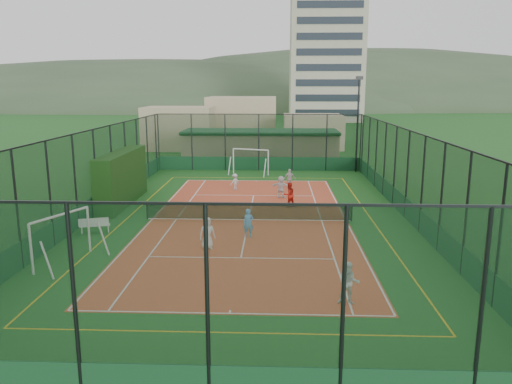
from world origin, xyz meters
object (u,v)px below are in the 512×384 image
apartment_tower (326,49)px  child_far_left (235,182)px  child_near_right (349,283)px  child_far_back (281,187)px  child_far_right (290,179)px  white_bench (95,225)px  coach (289,195)px  child_near_left (207,233)px  futsal_goal_far (251,162)px  child_near_mid (248,223)px  clubhouse (260,146)px  floodlight_ne (358,125)px  futsal_goal_near (62,239)px

apartment_tower → child_far_left: (-13.45, -73.76, -14.39)m
child_near_right → child_far_back: bearing=101.4°
child_far_right → child_far_back: bearing=84.4°
white_bench → child_far_left: child_far_left is taller
child_near_right → coach: (-1.70, 14.08, 0.02)m
child_far_left → child_far_back: bearing=100.3°
child_near_left → child_near_right: size_ratio=1.00×
white_bench → coach: size_ratio=0.95×
white_bench → child_near_left: child_near_left is taller
apartment_tower → child_far_right: (-9.44, -73.05, -14.26)m
child_far_left → child_far_right: size_ratio=0.83×
futsal_goal_far → child_near_mid: futsal_goal_far is taller
white_bench → child_far_right: size_ratio=1.03×
clubhouse → white_bench: size_ratio=10.20×
floodlight_ne → child_far_left: (-10.05, -8.36, -3.51)m
floodlight_ne → clubhouse: floodlight_ne is taller
floodlight_ne → child_far_back: floodlight_ne is taller
floodlight_ne → clubhouse: 10.47m
child_near_left → futsal_goal_near: bearing=176.8°
clubhouse → child_near_left: (-1.65, -27.16, -0.81)m
futsal_goal_near → white_bench: bearing=26.0°
child_near_left → child_near_mid: child_near_left is taller
child_near_right → coach: coach is taller
futsal_goal_near → child_near_right: size_ratio=2.15×
floodlight_ne → white_bench: (-16.40, -19.41, -3.71)m
futsal_goal_near → futsal_goal_far: (6.96, 22.18, 0.01)m
apartment_tower → white_bench: bearing=-103.1°
futsal_goal_near → coach: 14.37m
child_near_right → child_far_left: child_near_right is taller
child_near_mid → child_far_right: 12.44m
child_far_left → child_far_back: (3.34, -2.42, 0.15)m
child_near_left → child_far_back: size_ratio=1.01×
child_near_mid → clubhouse: bearing=80.9°
white_bench → coach: bearing=14.1°
clubhouse → white_bench: clubhouse is taller
child_far_right → child_far_back: size_ratio=0.97×
clubhouse → child_far_back: size_ratio=10.15×
child_near_right → child_far_right: size_ratio=1.05×
child_far_back → coach: bearing=118.5°
apartment_tower → child_far_right: size_ratio=20.67×
clubhouse → futsal_goal_far: 7.10m
coach → white_bench: bearing=-0.3°
child_near_mid → child_far_right: child_far_right is taller
futsal_goal_far → child_far_right: bearing=-43.7°
floodlight_ne → apartment_tower: 66.39m
child_near_right → coach: 14.19m
child_far_right → coach: coach is taller
child_near_right → child_far_left: bearing=110.0°
futsal_goal_near → child_far_right: bearing=-8.7°
apartment_tower → child_near_left: apartment_tower is taller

